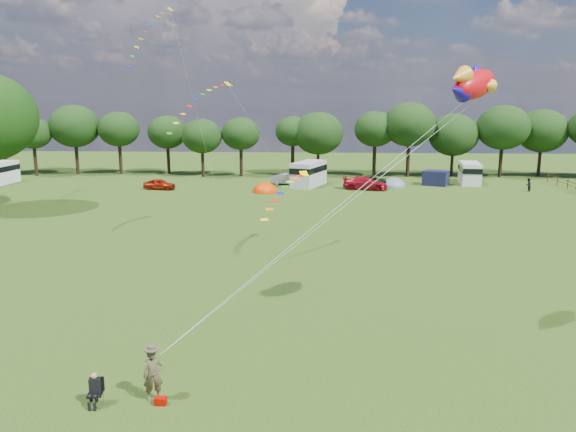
# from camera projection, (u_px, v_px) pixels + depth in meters

# --- Properties ---
(ground_plane) EXTENTS (180.00, 180.00, 0.00)m
(ground_plane) POSITION_uv_depth(u_px,v_px,m) (279.00, 337.00, 25.80)
(ground_plane) COLOR black
(ground_plane) RESTS_ON ground
(tree_line) EXTENTS (102.98, 10.98, 10.27)m
(tree_line) POSITION_uv_depth(u_px,v_px,m) (344.00, 131.00, 77.95)
(tree_line) COLOR black
(tree_line) RESTS_ON ground
(car_a) EXTENTS (4.07, 2.12, 1.29)m
(car_a) POSITION_uv_depth(u_px,v_px,m) (159.00, 184.00, 67.42)
(car_a) COLOR maroon
(car_a) RESTS_ON ground
(car_b) EXTENTS (4.27, 2.67, 1.41)m
(car_b) POSITION_uv_depth(u_px,v_px,m) (288.00, 179.00, 71.08)
(car_b) COLOR gray
(car_b) RESTS_ON ground
(car_c) EXTENTS (5.47, 3.17, 1.54)m
(car_c) POSITION_uv_depth(u_px,v_px,m) (365.00, 183.00, 67.34)
(car_c) COLOR maroon
(car_c) RESTS_ON ground
(car_d) EXTENTS (5.10, 3.77, 1.27)m
(car_d) POSITION_uv_depth(u_px,v_px,m) (375.00, 181.00, 70.31)
(car_d) COLOR black
(car_d) RESTS_ON ground
(campervan_c) EXTENTS (4.64, 6.73, 3.04)m
(campervan_c) POSITION_uv_depth(u_px,v_px,m) (309.00, 173.00, 69.98)
(campervan_c) COLOR silver
(campervan_c) RESTS_ON ground
(campervan_d) EXTENTS (3.06, 5.78, 2.71)m
(campervan_d) POSITION_uv_depth(u_px,v_px,m) (470.00, 172.00, 71.91)
(campervan_d) COLOR silver
(campervan_d) RESTS_ON ground
(tent_orange) EXTENTS (2.92, 3.19, 2.28)m
(tent_orange) POSITION_uv_depth(u_px,v_px,m) (265.00, 192.00, 65.74)
(tent_orange) COLOR #E73700
(tent_orange) RESTS_ON ground
(tent_greyblue) EXTENTS (3.07, 3.37, 2.29)m
(tent_greyblue) POSITION_uv_depth(u_px,v_px,m) (394.00, 187.00, 69.53)
(tent_greyblue) COLOR slate
(tent_greyblue) RESTS_ON ground
(awning_navy) EXTENTS (3.65, 3.38, 1.83)m
(awning_navy) POSITION_uv_depth(u_px,v_px,m) (436.00, 178.00, 70.67)
(awning_navy) COLOR #151637
(awning_navy) RESTS_ON ground
(kite_flyer) EXTENTS (0.84, 0.69, 1.97)m
(kite_flyer) POSITION_uv_depth(u_px,v_px,m) (153.00, 375.00, 20.17)
(kite_flyer) COLOR #4D432D
(kite_flyer) RESTS_ON ground
(camp_chair) EXTENTS (0.58, 0.58, 1.26)m
(camp_chair) POSITION_uv_depth(u_px,v_px,m) (95.00, 386.00, 19.89)
(camp_chair) COLOR #99999E
(camp_chair) RESTS_ON ground
(kite_bag) EXTENTS (0.40, 0.27, 0.29)m
(kite_bag) POSITION_uv_depth(u_px,v_px,m) (161.00, 401.00, 20.03)
(kite_bag) COLOR #A40700
(kite_bag) RESTS_ON ground
(fish_kite) EXTENTS (3.06, 3.22, 1.88)m
(fish_kite) POSITION_uv_depth(u_px,v_px,m) (472.00, 84.00, 23.72)
(fish_kite) COLOR red
(fish_kite) RESTS_ON ground
(streamer_kite_a) EXTENTS (3.21, 5.59, 5.76)m
(streamer_kite_a) POSITION_uv_depth(u_px,v_px,m) (153.00, 27.00, 51.25)
(streamer_kite_a) COLOR #D1CC00
(streamer_kite_a) RESTS_ON ground
(streamer_kite_b) EXTENTS (4.17, 4.67, 3.78)m
(streamer_kite_b) POSITION_uv_depth(u_px,v_px,m) (204.00, 98.00, 41.67)
(streamer_kite_b) COLOR #D5D003
(streamer_kite_b) RESTS_ON ground
(streamer_kite_c) EXTENTS (3.16, 4.84, 2.80)m
(streamer_kite_c) POSITION_uv_depth(u_px,v_px,m) (289.00, 187.00, 39.53)
(streamer_kite_c) COLOR #FFF100
(streamer_kite_c) RESTS_ON ground
(walker_a) EXTENTS (0.88, 0.85, 1.56)m
(walker_a) POSITION_uv_depth(u_px,v_px,m) (528.00, 185.00, 66.07)
(walker_a) COLOR black
(walker_a) RESTS_ON ground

